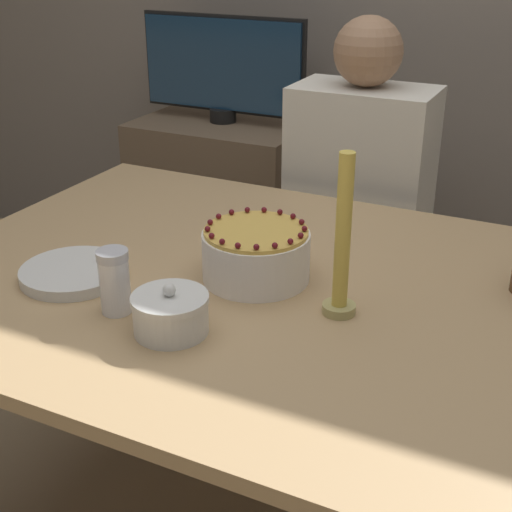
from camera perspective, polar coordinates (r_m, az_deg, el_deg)
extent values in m
cube|color=tan|center=(1.48, 0.83, -2.60)|extent=(1.49, 1.07, 0.03)
cylinder|color=tan|center=(2.34, -9.53, -2.36)|extent=(0.07, 0.07, 0.71)
cylinder|color=white|center=(1.47, 0.00, 0.00)|extent=(0.22, 0.22, 0.10)
cylinder|color=gold|center=(1.45, 0.00, 1.97)|extent=(0.21, 0.21, 0.01)
sphere|color=maroon|center=(1.41, 3.59, 1.65)|extent=(0.01, 0.01, 0.01)
sphere|color=maroon|center=(1.44, 3.90, 2.20)|extent=(0.01, 0.01, 0.01)
sphere|color=maroon|center=(1.47, 3.67, 2.74)|extent=(0.01, 0.01, 0.01)
sphere|color=maroon|center=(1.50, 2.98, 3.21)|extent=(0.01, 0.01, 0.01)
sphere|color=maroon|center=(1.52, 1.93, 3.55)|extent=(0.01, 0.01, 0.01)
sphere|color=maroon|center=(1.53, 0.65, 3.73)|extent=(0.01, 0.01, 0.01)
sphere|color=maroon|center=(1.53, -0.70, 3.72)|extent=(0.01, 0.01, 0.01)
sphere|color=maroon|center=(1.52, -1.97, 3.54)|extent=(0.01, 0.01, 0.01)
sphere|color=maroon|center=(1.50, -3.01, 3.19)|extent=(0.01, 0.01, 0.01)
sphere|color=maroon|center=(1.47, -3.69, 2.72)|extent=(0.01, 0.01, 0.01)
sphere|color=maroon|center=(1.44, -3.90, 2.18)|extent=(0.01, 0.01, 0.01)
sphere|color=maroon|center=(1.41, -3.57, 1.63)|extent=(0.01, 0.01, 0.01)
sphere|color=maroon|center=(1.38, -2.73, 1.16)|extent=(0.01, 0.01, 0.01)
sphere|color=maroon|center=(1.36, -1.47, 0.84)|extent=(0.01, 0.01, 0.01)
sphere|color=maroon|center=(1.35, 0.03, 0.73)|extent=(0.01, 0.01, 0.01)
sphere|color=maroon|center=(1.36, 1.52, 0.85)|extent=(0.01, 0.01, 0.01)
sphere|color=maroon|center=(1.38, 2.77, 1.18)|extent=(0.01, 0.01, 0.01)
cylinder|color=silver|center=(1.30, -6.83, -4.85)|extent=(0.14, 0.14, 0.06)
cylinder|color=silver|center=(1.28, -6.92, -3.42)|extent=(0.14, 0.14, 0.01)
sphere|color=silver|center=(1.27, -6.96, -2.71)|extent=(0.02, 0.02, 0.02)
cylinder|color=white|center=(1.37, -11.22, -2.36)|extent=(0.06, 0.06, 0.11)
cylinder|color=silver|center=(1.34, -11.44, 0.07)|extent=(0.06, 0.06, 0.02)
cylinder|color=silver|center=(1.54, -14.34, -1.56)|extent=(0.22, 0.22, 0.01)
cylinder|color=silver|center=(1.54, -14.37, -1.29)|extent=(0.22, 0.22, 0.01)
cylinder|color=silver|center=(1.53, -14.40, -1.02)|extent=(0.22, 0.22, 0.01)
cylinder|color=tan|center=(1.37, 6.64, -4.18)|extent=(0.06, 0.06, 0.02)
cylinder|color=gold|center=(1.30, 6.99, 1.93)|extent=(0.03, 0.03, 0.30)
cube|color=#473D33|center=(2.34, 7.54, -5.80)|extent=(0.34, 0.34, 0.45)
cube|color=silver|center=(2.13, 8.30, 5.90)|extent=(0.40, 0.24, 0.56)
sphere|color=#9E7556|center=(2.04, 8.97, 15.86)|extent=(0.19, 0.19, 0.19)
cube|color=brown|center=(2.85, -2.50, 3.42)|extent=(0.64, 0.45, 0.74)
cylinder|color=black|center=(2.73, -2.65, 11.20)|extent=(0.10, 0.10, 0.05)
cube|color=black|center=(2.69, -2.66, 15.09)|extent=(0.65, 0.02, 0.35)
cube|color=#142D47|center=(2.69, -2.74, 15.06)|extent=(0.63, 0.03, 0.32)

